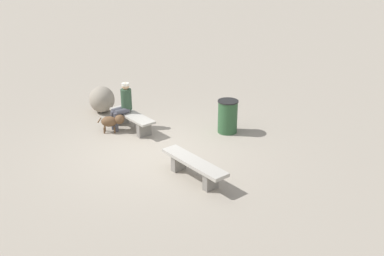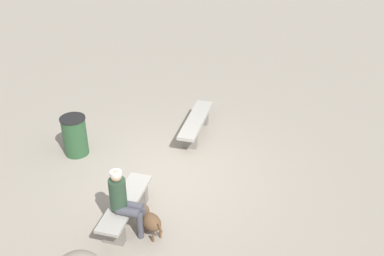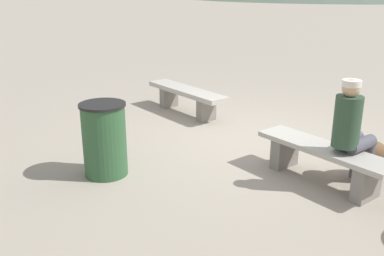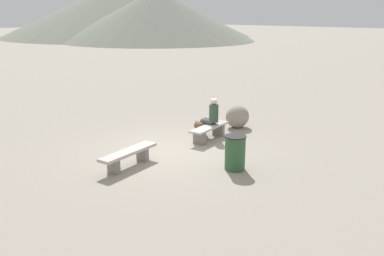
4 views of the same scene
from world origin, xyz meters
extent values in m
cube|color=#9E9384|center=(0.00, 0.00, -0.03)|extent=(210.00, 210.00, 0.06)
cube|color=gray|center=(-2.22, -0.22, 0.18)|extent=(0.19, 0.34, 0.36)
cube|color=gray|center=(-1.17, -0.06, 0.18)|extent=(0.19, 0.34, 0.36)
cube|color=#B2ADA3|center=(-1.69, -0.14, 0.40)|extent=(1.82, 0.65, 0.08)
cube|color=gray|center=(0.92, -0.20, 0.19)|extent=(0.20, 0.39, 0.38)
cube|color=gray|center=(2.02, -0.03, 0.19)|extent=(0.20, 0.39, 0.38)
cube|color=#B2ADA3|center=(1.47, -0.11, 0.41)|extent=(1.69, 0.66, 0.06)
cylinder|color=#2D4733|center=(1.72, -0.08, 0.79)|extent=(0.29, 0.29, 0.56)
sphere|color=#D8A87F|center=(1.72, -0.08, 1.16)|extent=(0.19, 0.19, 0.19)
cylinder|color=silver|center=(1.72, -0.08, 1.21)|extent=(0.20, 0.20, 0.07)
cylinder|color=#4C4C56|center=(1.77, 0.13, 0.51)|extent=(0.20, 0.41, 0.15)
cylinder|color=#4C4C56|center=(1.74, 0.33, 0.26)|extent=(0.11, 0.11, 0.51)
cylinder|color=#4C4C56|center=(1.61, 0.11, 0.51)|extent=(0.20, 0.41, 0.15)
cylinder|color=#4C4C56|center=(1.58, 0.30, 0.26)|extent=(0.11, 0.11, 0.51)
ellipsoid|color=brown|center=(1.62, 0.48, 0.30)|extent=(0.43, 0.50, 0.28)
sphere|color=brown|center=(1.50, 0.23, 0.36)|extent=(0.26, 0.26, 0.26)
cylinder|color=brown|center=(1.63, 0.33, 0.08)|extent=(0.04, 0.04, 0.16)
cylinder|color=brown|center=(1.50, 0.39, 0.08)|extent=(0.04, 0.04, 0.16)
cylinder|color=brown|center=(1.75, 0.57, 0.08)|extent=(0.04, 0.04, 0.16)
cylinder|color=brown|center=(1.61, 0.63, 0.08)|extent=(0.04, 0.04, 0.16)
cylinder|color=#2D5633|center=(0.04, -2.20, 0.42)|extent=(0.51, 0.51, 0.85)
cylinder|color=black|center=(0.04, -2.20, 0.86)|extent=(0.54, 0.54, 0.03)
camera|label=1|loc=(-8.98, 4.24, 4.76)|focal=42.37mm
camera|label=2|loc=(6.82, 3.51, 5.71)|focal=43.90mm
camera|label=3|loc=(4.72, -3.69, 2.21)|focal=40.77mm
camera|label=4|loc=(-7.62, -7.95, 3.79)|focal=37.79mm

